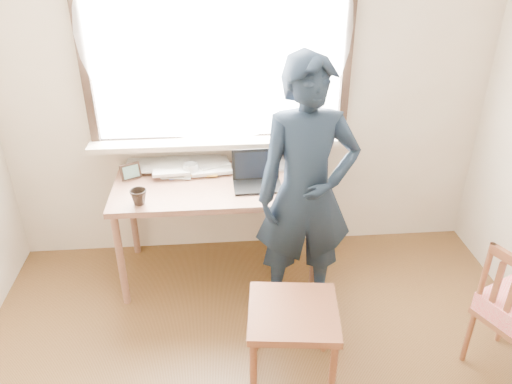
{
  "coord_description": "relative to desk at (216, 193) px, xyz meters",
  "views": [
    {
      "loc": [
        -0.23,
        -1.39,
        2.34
      ],
      "look_at": [
        -0.03,
        0.95,
        1.04
      ],
      "focal_mm": 35.0,
      "sensor_mm": 36.0,
      "label": 1
    }
  ],
  "objects": [
    {
      "name": "mug_white",
      "position": [
        -0.17,
        0.14,
        0.12
      ],
      "size": [
        0.14,
        0.14,
        0.09
      ],
      "primitive_type": "imported",
      "rotation": [
        0.0,
        0.0,
        0.29
      ],
      "color": "white",
      "rests_on": "desk"
    },
    {
      "name": "person",
      "position": [
        0.55,
        -0.39,
        0.19
      ],
      "size": [
        0.63,
        0.42,
        1.71
      ],
      "primitive_type": "imported",
      "rotation": [
        0.0,
        0.0,
        0.02
      ],
      "color": "black",
      "rests_on": "ground"
    },
    {
      "name": "room_shell",
      "position": [
        0.23,
        -1.43,
        0.97
      ],
      "size": [
        3.52,
        4.02,
        2.61
      ],
      "color": "beige",
      "rests_on": "ground"
    },
    {
      "name": "book_b",
      "position": [
        0.45,
        0.28,
        0.09
      ],
      "size": [
        0.25,
        0.3,
        0.02
      ],
      "primitive_type": "imported",
      "rotation": [
        0.0,
        0.0,
        -0.27
      ],
      "color": "white",
      "rests_on": "desk"
    },
    {
      "name": "picture_frame",
      "position": [
        -0.58,
        0.1,
        0.13
      ],
      "size": [
        0.13,
        0.08,
        0.11
      ],
      "color": "black",
      "rests_on": "desk"
    },
    {
      "name": "desk_clutter",
      "position": [
        -0.31,
        0.2,
        0.1
      ],
      "size": [
        0.85,
        0.53,
        0.05
      ],
      "color": "white",
      "rests_on": "desk"
    },
    {
      "name": "desk",
      "position": [
        0.0,
        0.0,
        0.0
      ],
      "size": [
        1.39,
        0.7,
        0.75
      ],
      "color": "brown",
      "rests_on": "ground"
    },
    {
      "name": "laptop",
      "position": [
        0.28,
        -0.03,
        0.13
      ],
      "size": [
        0.33,
        0.27,
        0.22
      ],
      "color": "black",
      "rests_on": "desk"
    },
    {
      "name": "mug_dark",
      "position": [
        -0.49,
        -0.24,
        0.13
      ],
      "size": [
        0.12,
        0.12,
        0.1
      ],
      "primitive_type": "imported",
      "rotation": [
        0.0,
        0.0,
        -0.13
      ],
      "color": "black",
      "rests_on": "desk"
    },
    {
      "name": "work_chair",
      "position": [
        0.39,
        -1.01,
        -0.25
      ],
      "size": [
        0.53,
        0.51,
        0.49
      ],
      "color": "brown",
      "rests_on": "ground"
    },
    {
      "name": "mouse",
      "position": [
        0.51,
        -0.1,
        0.1
      ],
      "size": [
        0.09,
        0.06,
        0.04
      ],
      "primitive_type": "ellipsoid",
      "color": "black",
      "rests_on": "desk"
    },
    {
      "name": "book_a",
      "position": [
        -0.43,
        0.19,
        0.09
      ],
      "size": [
        0.31,
        0.34,
        0.03
      ],
      "primitive_type": "imported",
      "rotation": [
        0.0,
        0.0,
        0.44
      ],
      "color": "white",
      "rests_on": "desk"
    }
  ]
}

